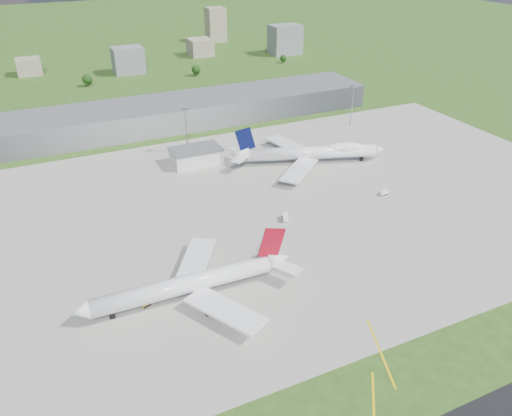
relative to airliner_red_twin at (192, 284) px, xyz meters
name	(u,v)px	position (x,y,z in m)	size (l,w,h in m)	color
ground	(155,136)	(27.78, 156.63, -5.58)	(1400.00, 1400.00, 0.00)	#2A4C17
apron	(240,213)	(37.78, 46.63, -5.54)	(360.00, 190.00, 0.08)	gray
terminal	(147,117)	(27.78, 171.63, 1.92)	(300.00, 42.00, 15.00)	gray
ops_building	(196,156)	(37.78, 106.63, -1.58)	(26.00, 16.00, 8.00)	silver
mast_center	(186,123)	(37.78, 121.63, 12.13)	(3.50, 2.00, 25.90)	gray
mast_east	(353,98)	(147.78, 121.63, 12.13)	(3.50, 2.00, 25.90)	gray
airliner_red_twin	(192,284)	(0.00, 0.00, 0.00)	(76.20, 59.48, 20.94)	white
airliner_blue_quad	(312,153)	(94.58, 80.42, 0.47)	(80.79, 61.81, 21.77)	white
tug_yellow	(146,304)	(-15.96, 2.10, -4.68)	(3.83, 2.90, 1.71)	#C7A00B
van_white_near	(285,217)	(53.11, 32.50, -4.23)	(4.13, 5.75, 2.67)	white
van_white_far	(384,193)	(106.99, 33.64, -4.40)	(4.74, 2.93, 2.31)	white
bldg_cw	(29,67)	(-32.22, 346.63, 1.42)	(20.00, 18.00, 14.00)	gray
bldg_c	(128,60)	(47.78, 316.63, 5.42)	(26.00, 20.00, 22.00)	slate
bldg_ce	(200,47)	(127.78, 356.63, 2.42)	(22.00, 24.00, 16.00)	gray
bldg_e	(285,40)	(207.78, 326.63, 8.42)	(30.00, 22.00, 28.00)	slate
bldg_tall_e	(216,25)	(167.78, 416.63, 12.42)	(20.00, 18.00, 36.00)	gray
tree_c	(87,79)	(7.78, 286.63, 0.26)	(8.10, 8.10, 9.90)	#382314
tree_e	(196,69)	(97.78, 281.63, -0.06)	(7.65, 7.65, 9.35)	#382314
tree_far_e	(283,58)	(187.78, 291.63, -1.04)	(6.30, 6.30, 7.70)	#382314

